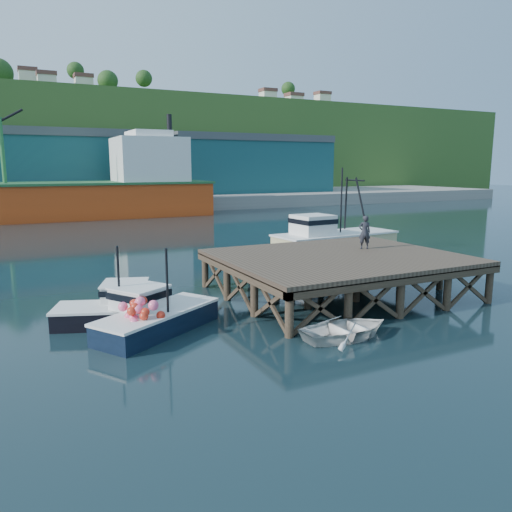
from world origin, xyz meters
TOP-DOWN VIEW (x-y plane):
  - ground at (0.00, 0.00)m, footprint 300.00×300.00m
  - wharf at (5.50, -0.19)m, footprint 12.00×10.00m
  - far_quay at (0.00, 70.00)m, footprint 160.00×40.00m
  - warehouse_mid at (0.00, 65.00)m, footprint 28.00×16.00m
  - warehouse_right at (30.00, 65.00)m, footprint 30.00×16.00m
  - cargo_ship at (-8.46, 48.00)m, footprint 55.50×10.00m
  - hillside at (0.00, 100.00)m, footprint 220.00×50.00m
  - boat_navy at (-4.82, -1.54)m, footprint 5.87×4.73m
  - boat_black at (-5.68, 0.17)m, footprint 6.04×5.01m
  - trawler at (12.22, 10.08)m, footprint 10.10×4.30m
  - dinghy at (1.78, -5.80)m, footprint 3.89×2.81m
  - dockworker at (7.93, 1.01)m, footprint 0.80×0.67m

SIDE VIEW (x-z plane):
  - ground at x=0.00m, z-range 0.00..0.00m
  - dinghy at x=1.78m, z-range 0.00..0.80m
  - boat_black at x=-5.68m, z-range -1.11..2.39m
  - boat_navy at x=-4.82m, z-range -1.06..2.48m
  - far_quay at x=0.00m, z-range 0.00..2.00m
  - trawler at x=12.22m, z-range -1.94..4.65m
  - wharf at x=5.50m, z-range 0.63..3.25m
  - dockworker at x=7.93m, z-range 2.12..4.00m
  - cargo_ship at x=-8.46m, z-range -3.56..10.19m
  - warehouse_mid at x=0.00m, z-range 2.00..11.00m
  - warehouse_right at x=30.00m, z-range 2.00..11.00m
  - hillside at x=0.00m, z-range 0.00..22.00m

